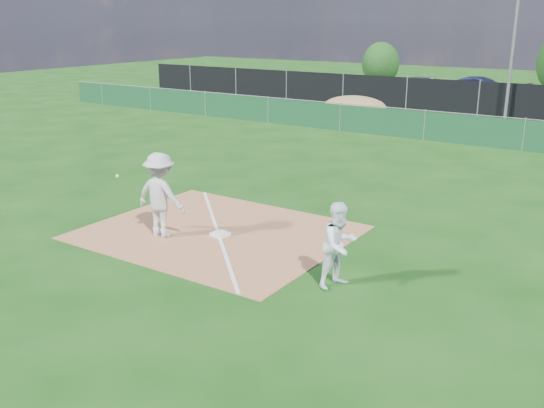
# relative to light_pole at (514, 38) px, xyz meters

# --- Properties ---
(ground) EXTENTS (90.00, 90.00, 0.00)m
(ground) POSITION_rel_light_pole_xyz_m (-1.50, -12.70, -4.00)
(ground) COLOR #113F0D
(ground) RESTS_ON ground
(infield_dirt) EXTENTS (6.00, 5.00, 0.02)m
(infield_dirt) POSITION_rel_light_pole_xyz_m (-1.50, -21.70, -3.99)
(infield_dirt) COLOR #9B623E
(infield_dirt) RESTS_ON ground
(foul_line) EXTENTS (5.01, 5.01, 0.01)m
(foul_line) POSITION_rel_light_pole_xyz_m (-1.50, -21.70, -3.98)
(foul_line) COLOR white
(foul_line) RESTS_ON infield_dirt
(green_fence) EXTENTS (44.00, 0.05, 1.20)m
(green_fence) POSITION_rel_light_pole_xyz_m (-1.50, -7.70, -3.40)
(green_fence) COLOR #103B1F
(green_fence) RESTS_ON ground
(dirt_mound) EXTENTS (3.38, 2.60, 1.17)m
(dirt_mound) POSITION_rel_light_pole_xyz_m (-6.50, -4.20, -3.42)
(dirt_mound) COLOR olive
(dirt_mound) RESTS_ON ground
(black_fence) EXTENTS (46.00, 0.04, 1.80)m
(black_fence) POSITION_rel_light_pole_xyz_m (-1.50, 0.30, -3.10)
(black_fence) COLOR black
(black_fence) RESTS_ON ground
(parking_lot) EXTENTS (46.00, 9.00, 0.01)m
(parking_lot) POSITION_rel_light_pole_xyz_m (-1.50, 5.30, -4.00)
(parking_lot) COLOR black
(parking_lot) RESTS_ON ground
(light_pole) EXTENTS (0.16, 0.16, 8.00)m
(light_pole) POSITION_rel_light_pole_xyz_m (0.00, 0.00, 0.00)
(light_pole) COLOR slate
(light_pole) RESTS_ON ground
(first_base) EXTENTS (0.43, 0.43, 0.08)m
(first_base) POSITION_rel_light_pole_xyz_m (-1.29, -21.87, -3.94)
(first_base) COLOR white
(first_base) RESTS_ON infield_dirt
(play_at_first) EXTENTS (1.90, 0.85, 2.01)m
(play_at_first) POSITION_rel_light_pole_xyz_m (-2.44, -22.62, -2.98)
(play_at_first) COLOR silver
(play_at_first) RESTS_ON infield_dirt
(runner) EXTENTS (0.88, 0.99, 1.69)m
(runner) POSITION_rel_light_pole_xyz_m (2.35, -22.77, -3.15)
(runner) COLOR white
(runner) RESTS_ON ground
(car_left) EXTENTS (4.82, 2.52, 1.57)m
(car_left) POSITION_rel_light_pole_xyz_m (-5.78, 4.40, -3.21)
(car_left) COLOR #9C9EA4
(car_left) RESTS_ON parking_lot
(car_mid) EXTENTS (4.59, 1.66, 1.50)m
(car_mid) POSITION_rel_light_pole_xyz_m (-2.81, 5.56, -3.24)
(car_mid) COLOR #101432
(car_mid) RESTS_ON parking_lot
(tree_left) EXTENTS (2.77, 2.77, 3.28)m
(tree_left) POSITION_rel_light_pole_xyz_m (-11.69, 10.57, -2.31)
(tree_left) COLOR #382316
(tree_left) RESTS_ON ground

